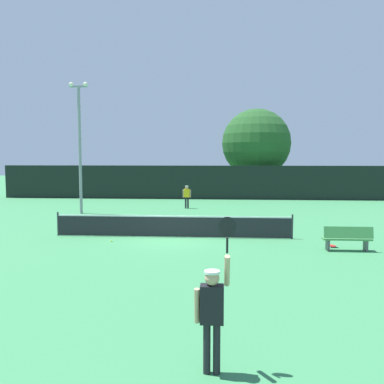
% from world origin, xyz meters
% --- Properties ---
extents(ground_plane, '(120.00, 120.00, 0.00)m').
position_xyz_m(ground_plane, '(0.00, 0.00, 0.00)').
color(ground_plane, '#387F4C').
extents(tennis_net, '(10.51, 0.08, 1.07)m').
position_xyz_m(tennis_net, '(0.00, 0.00, 0.51)').
color(tennis_net, '#232328').
rests_on(tennis_net, ground).
extents(perimeter_fence, '(33.55, 0.12, 2.86)m').
position_xyz_m(perimeter_fence, '(0.00, 16.59, 1.43)').
color(perimeter_fence, black).
rests_on(perimeter_fence, ground).
extents(player_serving, '(0.68, 0.40, 2.56)m').
position_xyz_m(player_serving, '(2.00, -11.21, 1.13)').
color(player_serving, black).
rests_on(player_serving, ground).
extents(player_receiving, '(0.57, 0.23, 1.57)m').
position_xyz_m(player_receiving, '(-0.24, 10.22, 0.96)').
color(player_receiving, yellow).
rests_on(player_receiving, ground).
extents(tennis_ball, '(0.07, 0.07, 0.07)m').
position_xyz_m(tennis_ball, '(-2.44, -1.14, 0.03)').
color(tennis_ball, '#CCE033').
rests_on(tennis_ball, ground).
extents(spare_racket, '(0.28, 0.52, 0.04)m').
position_xyz_m(spare_racket, '(6.55, -1.39, 0.02)').
color(spare_racket, black).
rests_on(spare_racket, ground).
extents(courtside_bench, '(1.80, 0.44, 0.95)m').
position_xyz_m(courtside_bench, '(6.88, -2.19, 0.48)').
color(courtside_bench, '#478C4C').
rests_on(courtside_bench, ground).
extents(light_pole, '(1.18, 0.28, 8.15)m').
position_xyz_m(light_pole, '(-6.67, 7.15, 4.64)').
color(light_pole, gray).
rests_on(light_pole, ground).
extents(large_tree, '(6.34, 6.34, 8.03)m').
position_xyz_m(large_tree, '(5.36, 20.38, 4.85)').
color(large_tree, brown).
rests_on(large_tree, ground).
extents(parked_car_near, '(2.20, 4.33, 1.69)m').
position_xyz_m(parked_car_near, '(-8.11, 22.71, 0.78)').
color(parked_car_near, red).
rests_on(parked_car_near, ground).
extents(parked_car_mid, '(2.03, 4.26, 1.69)m').
position_xyz_m(parked_car_mid, '(-3.02, 22.56, 0.78)').
color(parked_car_mid, white).
rests_on(parked_car_mid, ground).
extents(parked_car_far, '(2.16, 4.31, 1.69)m').
position_xyz_m(parked_car_far, '(6.35, 21.63, 0.78)').
color(parked_car_far, '#B7B7BC').
rests_on(parked_car_far, ground).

